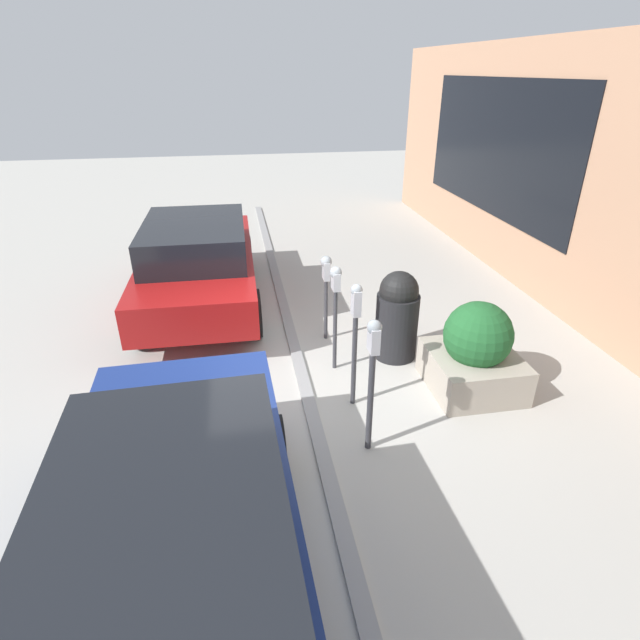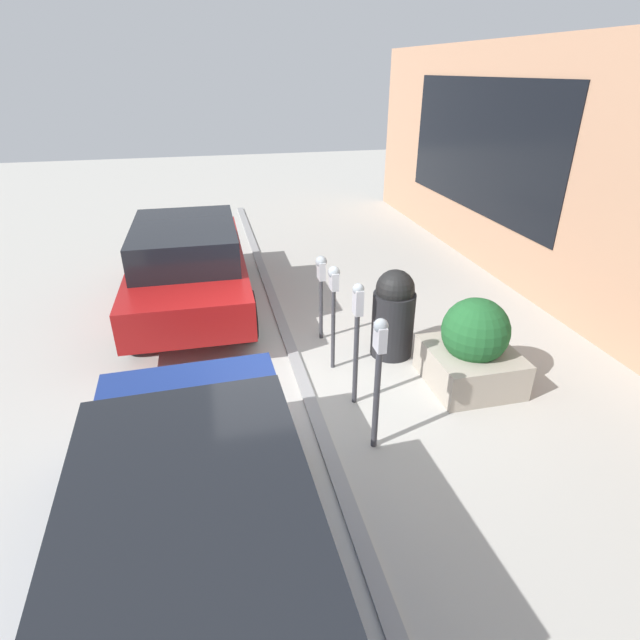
# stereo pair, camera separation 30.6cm
# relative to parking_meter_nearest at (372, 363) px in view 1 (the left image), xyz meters

# --- Properties ---
(ground_plane) EXTENTS (40.00, 40.00, 0.00)m
(ground_plane) POSITION_rel_parking_meter_nearest_xyz_m (1.28, 0.44, -1.08)
(ground_plane) COLOR #ADAAA3
(curb_strip) EXTENTS (19.00, 0.16, 0.04)m
(curb_strip) POSITION_rel_parking_meter_nearest_xyz_m (1.28, 0.52, -1.06)
(curb_strip) COLOR gray
(curb_strip) RESTS_ON ground_plane
(parking_meter_nearest) EXTENTS (0.18, 0.15, 1.56)m
(parking_meter_nearest) POSITION_rel_parking_meter_nearest_xyz_m (0.00, 0.00, 0.00)
(parking_meter_nearest) COLOR #38383D
(parking_meter_nearest) RESTS_ON ground_plane
(parking_meter_second) EXTENTS (0.16, 0.13, 1.59)m
(parking_meter_second) POSITION_rel_parking_meter_nearest_xyz_m (0.83, -0.02, 0.02)
(parking_meter_second) COLOR #38383D
(parking_meter_second) RESTS_ON ground_plane
(parking_meter_middle) EXTENTS (0.18, 0.16, 1.49)m
(parking_meter_middle) POSITION_rel_parking_meter_nearest_xyz_m (1.67, 0.04, 0.04)
(parking_meter_middle) COLOR #38383D
(parking_meter_middle) RESTS_ON ground_plane
(parking_meter_fourth) EXTENTS (0.20, 0.17, 1.33)m
(parking_meter_fourth) POSITION_rel_parking_meter_nearest_xyz_m (2.53, -0.00, -0.06)
(parking_meter_fourth) COLOR #38383D
(parking_meter_fourth) RESTS_ON ground_plane
(planter_box) EXTENTS (1.14, 1.09, 1.19)m
(planter_box) POSITION_rel_parking_meter_nearest_xyz_m (0.90, -1.61, -0.57)
(planter_box) COLOR #A39989
(planter_box) RESTS_ON ground_plane
(parked_car_front) EXTENTS (4.39, 1.86, 1.44)m
(parked_car_front) POSITION_rel_parking_meter_nearest_xyz_m (-1.57, 1.84, -0.33)
(parked_car_front) COLOR navy
(parked_car_front) RESTS_ON ground_plane
(parked_car_middle) EXTENTS (4.43, 1.90, 1.51)m
(parked_car_middle) POSITION_rel_parking_meter_nearest_xyz_m (4.12, 1.91, -0.28)
(parked_car_middle) COLOR maroon
(parked_car_middle) RESTS_ON ground_plane
(trash_bin) EXTENTS (0.60, 0.60, 1.29)m
(trash_bin) POSITION_rel_parking_meter_nearest_xyz_m (1.85, -0.89, -0.44)
(trash_bin) COLOR black
(trash_bin) RESTS_ON ground_plane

